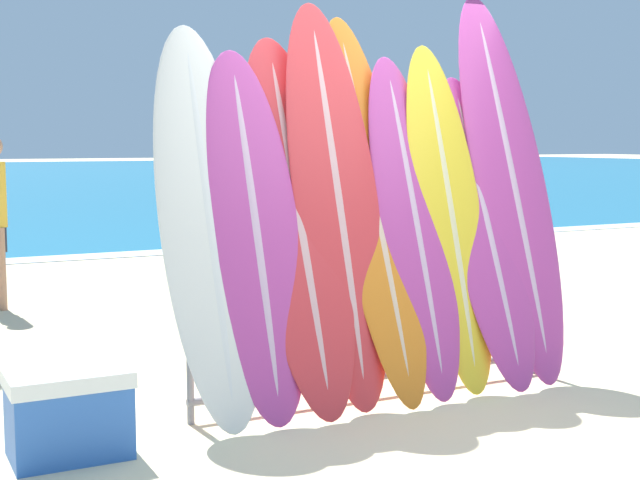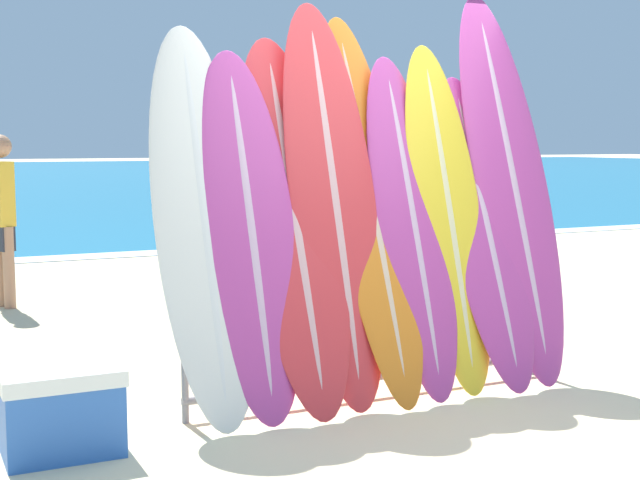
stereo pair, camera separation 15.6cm
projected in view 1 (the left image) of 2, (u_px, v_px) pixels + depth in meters
The scene contains 12 objects.
ground_plane at pixel (451, 417), 5.04m from camera, with size 160.00×160.00×0.00m, color beige.
surfboard_rack at pixel (379, 321), 5.42m from camera, with size 2.46×0.04×0.86m.
surfboard_slot_0 at pixel (208, 221), 4.92m from camera, with size 0.57×0.81×2.23m.
surfboard_slot_1 at pixel (254, 231), 5.02m from camera, with size 0.57×0.77×2.10m.
surfboard_slot_2 at pixel (298, 220), 5.18m from camera, with size 0.59×0.92×2.20m.
surfboard_slot_3 at pixel (337, 200), 5.30m from camera, with size 0.57×0.81×2.42m.
surfboard_slot_4 at pixel (373, 203), 5.44m from camera, with size 0.49×1.01×2.36m.
surfboard_slot_5 at pixel (414, 223), 5.50m from camera, with size 0.50×0.81×2.11m.
surfboard_slot_6 at pixel (449, 215), 5.62m from camera, with size 0.50×0.73×2.19m.
surfboard_slot_7 at pixel (485, 228), 5.74m from camera, with size 0.54×0.88×2.00m.
surfboard_slot_8 at pixel (510, 182), 5.91m from camera, with size 0.59×0.97×2.57m.
cooler_box at pixel (69, 413), 4.39m from camera, with size 0.59×0.41×0.44m.
Camera 1 is at (-2.88, -4.03, 1.55)m, focal length 50.00 mm.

